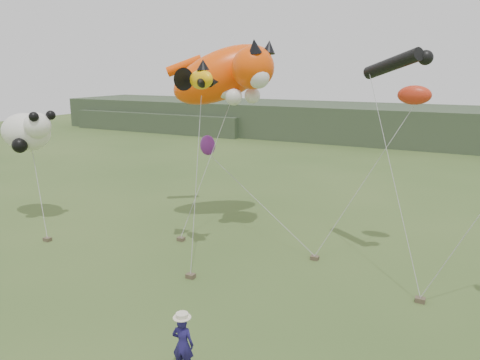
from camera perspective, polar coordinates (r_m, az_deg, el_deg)
name	(u,v)px	position (r m, az deg, el deg)	size (l,w,h in m)	color
ground	(172,331)	(15.91, -8.24, -17.72)	(120.00, 120.00, 0.00)	#385123
headland	(370,124)	(57.17, 15.55, 6.63)	(90.00, 13.00, 4.00)	#2D3D28
festival_attendant	(183,344)	(13.63, -6.97, -19.28)	(0.62, 0.41, 1.70)	#1C1654
sandbag_anchors	(219,260)	(20.67, -2.53, -9.68)	(17.30, 4.31, 0.18)	brown
cat_kite	(229,74)	(24.31, -1.36, 12.80)	(7.26, 5.52, 4.33)	#FF4C06
fish_kite	(193,79)	(20.10, -5.74, 12.20)	(2.68, 1.76, 1.29)	#FFB609
panda_kite	(27,131)	(27.79, -24.49, 5.42)	(3.61, 2.33, 2.24)	white
misc_kites	(315,119)	(23.06, 9.11, 7.33)	(12.10, 1.78, 4.09)	red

